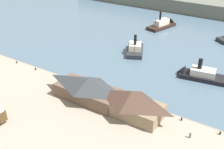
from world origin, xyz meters
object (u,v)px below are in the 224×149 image
at_px(mooring_post_center_west, 220,133).
at_px(ferry_departing_north, 196,74).
at_px(ferry_shed_central_terminal, 88,89).
at_px(ferry_approaching_east, 164,24).
at_px(ferry_moored_west, 135,48).
at_px(mooring_post_east, 36,69).
at_px(mooring_post_west, 182,119).
at_px(ferry_shed_customs_shed, 131,103).
at_px(pedestrian_near_east_shed, 190,135).
at_px(mooring_post_center_east, 17,62).

bearing_deg(mooring_post_center_west, ferry_departing_north, 118.25).
relative_size(ferry_shed_central_terminal, mooring_post_center_west, 23.58).
bearing_deg(mooring_post_center_west, ferry_shed_central_terminal, -172.75).
relative_size(ferry_approaching_east, ferry_moored_west, 1.21).
height_order(ferry_shed_central_terminal, mooring_post_east, ferry_shed_central_terminal).
height_order(mooring_post_east, mooring_post_west, same).
relative_size(ferry_shed_central_terminal, ferry_moored_west, 1.28).
xyz_separation_m(ferry_shed_customs_shed, mooring_post_west, (13.50, 5.00, -3.40)).
bearing_deg(ferry_shed_customs_shed, mooring_post_west, 20.30).
distance_m(pedestrian_near_east_shed, ferry_departing_north, 35.70).
distance_m(mooring_post_center_west, mooring_post_east, 67.83).
xyz_separation_m(pedestrian_near_east_shed, ferry_departing_north, (-9.34, 34.45, -0.56)).
bearing_deg(mooring_post_center_west, mooring_post_east, -179.93).
bearing_deg(mooring_post_west, ferry_shed_customs_shed, -159.70).
xyz_separation_m(mooring_post_center_east, ferry_moored_west, (32.46, 37.98, -0.10)).
relative_size(ferry_shed_customs_shed, mooring_post_west, 20.52).
xyz_separation_m(ferry_shed_customs_shed, mooring_post_east, (-43.74, 4.64, -3.40)).
height_order(ferry_shed_central_terminal, ferry_moored_west, ferry_moored_west).
xyz_separation_m(ferry_shed_customs_shed, mooring_post_center_east, (-54.23, 4.68, -3.40)).
distance_m(ferry_approaching_east, ferry_moored_west, 37.96).
bearing_deg(mooring_post_center_east, ferry_moored_west, 49.48).
distance_m(ferry_shed_central_terminal, mooring_post_east, 29.07).
bearing_deg(ferry_approaching_east, mooring_post_center_west, -57.38).
relative_size(ferry_shed_central_terminal, mooring_post_west, 23.58).
bearing_deg(mooring_post_west, ferry_moored_west, 133.12).
bearing_deg(ferry_approaching_east, ferry_shed_customs_shed, -73.12).
bearing_deg(mooring_post_east, mooring_post_center_east, 179.78).
bearing_deg(ferry_departing_north, ferry_moored_west, 163.51).
distance_m(pedestrian_near_east_shed, mooring_post_west, 7.23).
height_order(ferry_shed_central_terminal, ferry_shed_customs_shed, ferry_shed_customs_shed).
height_order(pedestrian_near_east_shed, ferry_approaching_east, ferry_approaching_east).
bearing_deg(ferry_moored_west, ferry_approaching_east, 94.03).
bearing_deg(ferry_approaching_east, pedestrian_near_east_shed, -62.51).
bearing_deg(ferry_moored_west, mooring_post_center_east, -130.52).
distance_m(ferry_shed_customs_shed, mooring_post_west, 14.79).
distance_m(ferry_shed_central_terminal, mooring_post_center_east, 39.41).
bearing_deg(pedestrian_near_east_shed, mooring_post_center_east, 175.69).
height_order(mooring_post_center_west, ferry_approaching_east, ferry_approaching_east).
relative_size(mooring_post_center_west, mooring_post_west, 1.00).
bearing_deg(ferry_departing_north, ferry_approaching_east, 125.13).
xyz_separation_m(mooring_post_center_west, mooring_post_east, (-67.83, -0.08, 0.00)).
bearing_deg(pedestrian_near_east_shed, ferry_departing_north, 105.17).
bearing_deg(mooring_post_east, ferry_approaching_east, 75.73).
height_order(ferry_shed_central_terminal, mooring_post_west, ferry_shed_central_terminal).
distance_m(ferry_departing_north, ferry_moored_west, 31.59).
bearing_deg(mooring_post_center_west, mooring_post_west, 178.49).
bearing_deg(ferry_moored_west, mooring_post_center_west, -39.60).
bearing_deg(ferry_approaching_east, mooring_post_west, -63.33).
bearing_deg(ferry_approaching_east, mooring_post_center_east, -111.45).
relative_size(ferry_shed_customs_shed, mooring_post_east, 20.52).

